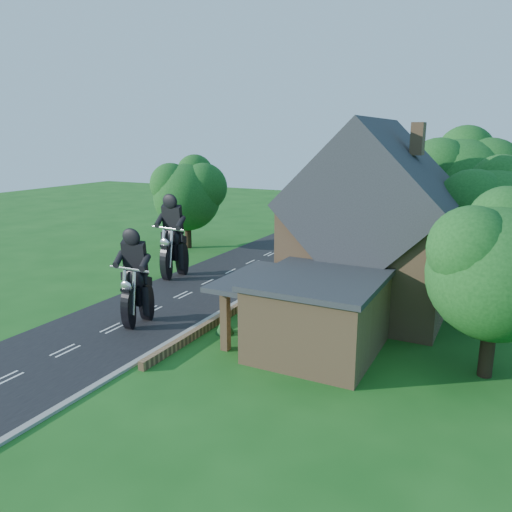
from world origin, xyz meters
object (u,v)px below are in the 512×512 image
at_px(annex, 316,313).
at_px(motorcycle_lead, 138,311).
at_px(motorcycle_follow, 174,265).
at_px(garden_wall, 262,293).
at_px(house, 373,231).

relative_size(annex, motorcycle_lead, 4.38).
bearing_deg(motorcycle_follow, motorcycle_lead, 119.36).
xyz_separation_m(annex, motorcycle_follow, (-12.62, 6.72, -0.92)).
bearing_deg(annex, garden_wall, 133.84).
relative_size(garden_wall, annex, 3.12).
relative_size(house, motorcycle_follow, 5.60).
xyz_separation_m(house, annex, (-0.62, -6.80, -2.58)).
bearing_deg(house, motorcycle_follow, -179.64).
xyz_separation_m(annex, motorcycle_lead, (-9.05, -1.21, -1.02)).
height_order(garden_wall, house, house).
bearing_deg(garden_wall, motorcycle_lead, -116.40).
distance_m(motorcycle_lead, motorcycle_follow, 8.70).
xyz_separation_m(house, motorcycle_lead, (-9.67, -8.01, -3.59)).
height_order(annex, motorcycle_lead, annex).
bearing_deg(motorcycle_lead, motorcycle_follow, -66.76).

